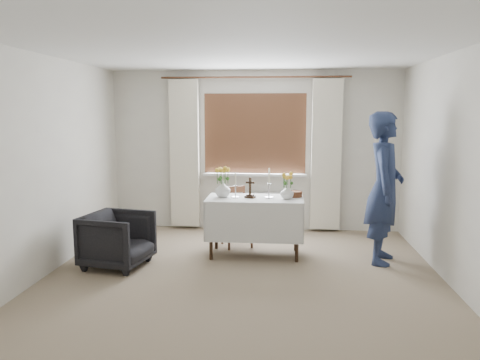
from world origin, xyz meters
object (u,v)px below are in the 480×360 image
Objects in this scene: wooden_chair at (237,217)px; person at (384,188)px; armchair at (118,240)px; wooden_cross at (250,188)px; flower_vase_right at (287,192)px; altar_table at (255,227)px; flower_vase_left at (223,189)px.

person reaches higher than wooden_chair.
armchair is 1.76m from wooden_cross.
armchair is 2.17m from flower_vase_right.
wooden_cross is (-0.06, -0.00, 0.51)m from altar_table.
person is 8.88× the size of flower_vase_left.
wooden_cross is 1.27× the size of flower_vase_left.
wooden_chair is at bearing 89.29° from person.
person reaches higher than wooden_cross.
flower_vase_right reaches higher than wooden_chair.
altar_table is 1.70m from person.
flower_vase_right is (0.83, -0.06, -0.02)m from flower_vase_left.
flower_vase_right is at bearing 16.67° from wooden_cross.
wooden_chair is at bearing 138.99° from wooden_cross.
wooden_cross is (0.21, -0.41, 0.48)m from wooden_chair.
wooden_chair reaches higher than armchair.
altar_table is 1.70× the size of armchair.
person is 1.67m from wooden_cross.
wooden_chair is at bearing 147.02° from flower_vase_right.
wooden_cross reaches higher than flower_vase_right.
armchair is 0.39× the size of person.
wooden_cross reaches higher than flower_vase_left.
flower_vase_left is (-0.42, 0.02, 0.49)m from altar_table.
person is at bearing 17.37° from wooden_cross.
wooden_chair is at bearing 69.17° from flower_vase_left.
flower_vase_right is (0.69, -0.45, 0.44)m from wooden_chair.
wooden_cross is at bearing -58.14° from armchair.
altar_table is 1.50× the size of wooden_chair.
altar_table is at bearing -79.52° from wooden_chair.
flower_vase_right is at bearing 101.15° from person.
wooden_cross is at bearing 175.31° from flower_vase_right.
flower_vase_left is at bearing -134.62° from wooden_chair.
wooden_cross is (1.56, 0.59, 0.56)m from armchair.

